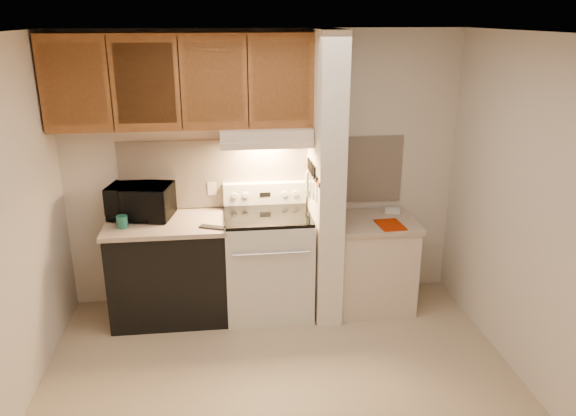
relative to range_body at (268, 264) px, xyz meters
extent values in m
plane|color=tan|center=(0.00, -1.16, -0.46)|extent=(3.60, 3.60, 0.00)
plane|color=white|center=(0.00, -1.16, 2.04)|extent=(3.60, 3.60, 0.00)
cube|color=beige|center=(0.00, 0.34, 0.79)|extent=(3.60, 2.50, 0.02)
cube|color=beige|center=(1.80, -1.16, 0.79)|extent=(0.02, 3.00, 2.50)
cube|color=beige|center=(0.00, 0.33, 0.78)|extent=(2.60, 0.02, 0.63)
cube|color=silver|center=(0.00, 0.00, 0.00)|extent=(0.76, 0.65, 0.92)
cube|color=black|center=(0.00, -0.32, 0.04)|extent=(0.50, 0.01, 0.30)
cylinder|color=silver|center=(0.00, -0.35, 0.26)|extent=(0.65, 0.02, 0.02)
cube|color=black|center=(0.00, 0.00, 0.48)|extent=(0.74, 0.64, 0.03)
cube|color=silver|center=(0.00, 0.28, 0.59)|extent=(0.76, 0.08, 0.20)
cube|color=black|center=(0.00, 0.24, 0.59)|extent=(0.10, 0.01, 0.04)
cylinder|color=silver|center=(-0.28, 0.24, 0.59)|extent=(0.05, 0.02, 0.05)
cylinder|color=silver|center=(-0.18, 0.24, 0.59)|extent=(0.05, 0.02, 0.05)
cylinder|color=silver|center=(0.18, 0.24, 0.59)|extent=(0.05, 0.02, 0.05)
cylinder|color=silver|center=(0.28, 0.24, 0.59)|extent=(0.05, 0.02, 0.05)
cube|color=black|center=(-0.88, 0.01, -0.03)|extent=(1.00, 0.63, 0.87)
cube|color=#BAA390|center=(-0.88, 0.01, 0.43)|extent=(1.04, 0.67, 0.04)
cube|color=black|center=(-0.48, -0.19, 0.46)|extent=(0.23, 0.15, 0.01)
cylinder|color=#1B6054|center=(-1.23, -0.09, 0.50)|extent=(0.11, 0.11, 0.10)
cube|color=beige|center=(-0.48, 0.32, 0.64)|extent=(0.08, 0.01, 0.12)
imported|color=black|center=(-1.10, 0.15, 0.60)|extent=(0.60, 0.46, 0.30)
cube|color=white|center=(0.51, -0.01, 0.79)|extent=(0.22, 0.70, 2.50)
cube|color=brown|center=(0.39, -0.01, 0.84)|extent=(0.01, 0.70, 0.04)
cube|color=black|center=(0.39, -0.06, 0.86)|extent=(0.02, 0.42, 0.04)
cube|color=silver|center=(0.38, -0.21, 0.76)|extent=(0.01, 0.03, 0.16)
cylinder|color=black|center=(0.38, -0.22, 0.91)|extent=(0.02, 0.02, 0.10)
cube|color=silver|center=(0.38, -0.15, 0.75)|extent=(0.01, 0.04, 0.18)
cylinder|color=black|center=(0.38, -0.15, 0.91)|extent=(0.02, 0.02, 0.10)
cube|color=silver|center=(0.38, -0.05, 0.74)|extent=(0.01, 0.04, 0.20)
cylinder|color=black|center=(0.38, -0.06, 0.91)|extent=(0.02, 0.02, 0.10)
cube|color=silver|center=(0.38, 0.04, 0.76)|extent=(0.01, 0.04, 0.16)
cylinder|color=black|center=(0.38, 0.02, 0.91)|extent=(0.02, 0.02, 0.10)
cube|color=silver|center=(0.38, 0.09, 0.75)|extent=(0.01, 0.04, 0.18)
cylinder|color=black|center=(0.38, 0.10, 0.91)|extent=(0.02, 0.02, 0.10)
cube|color=slate|center=(0.38, 0.17, 0.70)|extent=(0.03, 0.09, 0.22)
cube|color=beige|center=(0.97, -0.01, -0.06)|extent=(0.70, 0.60, 0.81)
cube|color=#BAA390|center=(0.97, -0.01, 0.37)|extent=(0.74, 0.64, 0.04)
cube|color=#A42100|center=(1.07, -0.16, 0.39)|extent=(0.23, 0.30, 0.01)
cube|color=white|center=(1.19, 0.17, 0.41)|extent=(0.16, 0.13, 0.04)
cube|color=beige|center=(0.00, 0.12, 1.17)|extent=(0.78, 0.44, 0.15)
cube|color=beige|center=(0.00, -0.08, 1.12)|extent=(0.78, 0.04, 0.06)
cube|color=brown|center=(-0.69, 0.17, 1.62)|extent=(2.18, 0.33, 0.77)
cube|color=brown|center=(-1.51, 0.01, 1.62)|extent=(0.46, 0.01, 0.63)
cube|color=black|center=(-1.23, 0.01, 1.62)|extent=(0.01, 0.01, 0.73)
cube|color=brown|center=(-0.96, 0.01, 1.62)|extent=(0.46, 0.01, 0.63)
cube|color=black|center=(-0.69, 0.01, 1.62)|extent=(0.01, 0.01, 0.73)
cube|color=brown|center=(-0.42, 0.01, 1.62)|extent=(0.46, 0.01, 0.63)
cube|color=black|center=(-0.14, 0.01, 1.62)|extent=(0.01, 0.01, 0.73)
cube|color=brown|center=(0.13, 0.01, 1.62)|extent=(0.46, 0.01, 0.63)
camera|label=1|loc=(-0.37, -4.63, 2.15)|focal=35.00mm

